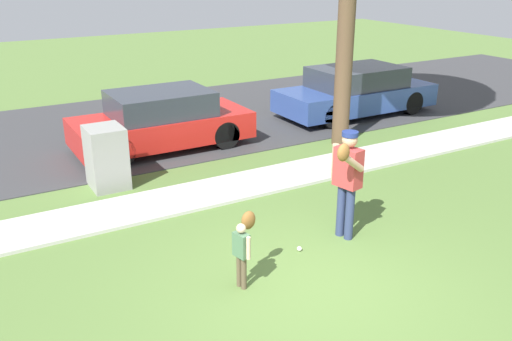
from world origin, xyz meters
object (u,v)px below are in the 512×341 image
Objects in this scene: person_child at (244,241)px; utility_cabinet at (106,157)px; parked_wagon_blue at (356,92)px; person_adult at (347,174)px; parked_hatchback_red at (161,121)px; baseball at (299,249)px.

utility_cabinet is at bearing 85.59° from person_child.
person_adult is at bearing 49.18° from parked_wagon_blue.
parked_wagon_blue is at bearing 13.28° from utility_cabinet.
parked_wagon_blue is (5.78, 0.11, 0.00)m from parked_hatchback_red.
person_adult is 0.43× the size of parked_hatchback_red.
parked_wagon_blue is (4.93, 5.71, -0.42)m from person_adult.
utility_cabinet is 0.26× the size of parked_wagon_blue.
baseball is 0.02× the size of parked_hatchback_red.
utility_cabinet is at bearing 13.28° from parked_wagon_blue.
baseball is 0.06× the size of utility_cabinet.
person_adult is at bearing -56.60° from utility_cabinet.
utility_cabinet is at bearing 114.04° from baseball.
baseball is at bearing -11.77° from person_adult.
baseball is 5.64m from parked_hatchback_red.
parked_hatchback_red is at bearing 1.09° from parked_wagon_blue.
parked_wagon_blue is at bearing 28.95° from person_child.
person_adult reaches higher than parked_hatchback_red.
parked_hatchback_red is 5.78m from parked_wagon_blue.
parked_hatchback_red is at bearing -93.77° from person_adult.
person_child is 0.83× the size of utility_cabinet.
person_adult is 1.46× the size of utility_cabinet.
parked_hatchback_red is (1.75, 1.67, 0.06)m from utility_cabinet.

